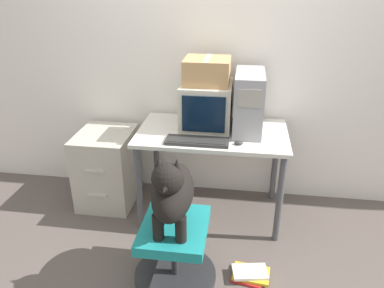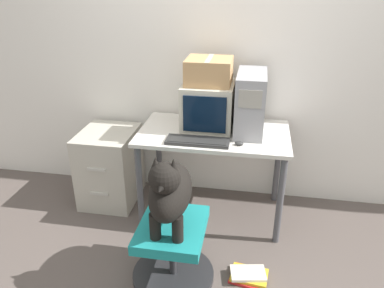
{
  "view_description": "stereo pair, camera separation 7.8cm",
  "coord_description": "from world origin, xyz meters",
  "views": [
    {
      "loc": [
        0.22,
        -2.36,
        1.91
      ],
      "look_at": [
        -0.11,
        -0.01,
        0.8
      ],
      "focal_mm": 35.0,
      "sensor_mm": 36.0,
      "label": 1
    },
    {
      "loc": [
        0.3,
        -2.34,
        1.91
      ],
      "look_at": [
        -0.11,
        -0.01,
        0.8
      ],
      "focal_mm": 35.0,
      "sensor_mm": 36.0,
      "label": 2
    }
  ],
  "objects": [
    {
      "name": "cardboard_box",
      "position": [
        -0.06,
        0.44,
        1.21
      ],
      "size": [
        0.34,
        0.32,
        0.19
      ],
      "color": "tan",
      "rests_on": "crt_monitor"
    },
    {
      "name": "book_stack_floor",
      "position": [
        0.34,
        -0.38,
        0.03
      ],
      "size": [
        0.27,
        0.24,
        0.06
      ],
      "color": "red",
      "rests_on": "ground_plane"
    },
    {
      "name": "desk",
      "position": [
        0.0,
        0.35,
        0.66
      ],
      "size": [
        1.17,
        0.69,
        0.76
      ],
      "color": "silver",
      "rests_on": "ground_plane"
    },
    {
      "name": "wall_back",
      "position": [
        0.0,
        0.76,
        1.3
      ],
      "size": [
        8.0,
        0.05,
        2.6
      ],
      "color": "white",
      "rests_on": "ground_plane"
    },
    {
      "name": "ground_plane",
      "position": [
        0.0,
        0.0,
        0.0
      ],
      "size": [
        12.0,
        12.0,
        0.0
      ],
      "primitive_type": "plane",
      "color": "#564C47"
    },
    {
      "name": "pc_tower",
      "position": [
        0.27,
        0.41,
        0.99
      ],
      "size": [
        0.22,
        0.48,
        0.46
      ],
      "color": "#99999E",
      "rests_on": "desk"
    },
    {
      "name": "computer_mouse",
      "position": [
        0.21,
        0.12,
        0.78
      ],
      "size": [
        0.06,
        0.05,
        0.03
      ],
      "color": "#333333",
      "rests_on": "desk"
    },
    {
      "name": "dog",
      "position": [
        -0.16,
        -0.49,
        0.71
      ],
      "size": [
        0.25,
        0.51,
        0.55
      ],
      "color": "black",
      "rests_on": "office_chair"
    },
    {
      "name": "keyboard",
      "position": [
        -0.09,
        0.12,
        0.77
      ],
      "size": [
        0.47,
        0.16,
        0.03
      ],
      "color": "#2D2D2D",
      "rests_on": "desk"
    },
    {
      "name": "office_chair",
      "position": [
        -0.16,
        -0.45,
        0.23
      ],
      "size": [
        0.55,
        0.55,
        0.44
      ],
      "color": "#262628",
      "rests_on": "ground_plane"
    },
    {
      "name": "crt_monitor",
      "position": [
        -0.06,
        0.44,
        0.94
      ],
      "size": [
        0.39,
        0.42,
        0.36
      ],
      "color": "beige",
      "rests_on": "desk"
    },
    {
      "name": "filing_cabinet",
      "position": [
        -0.93,
        0.41,
        0.33
      ],
      "size": [
        0.46,
        0.55,
        0.66
      ],
      "color": "#B7B2A3",
      "rests_on": "ground_plane"
    }
  ]
}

